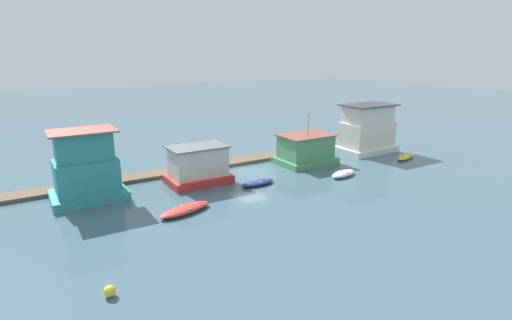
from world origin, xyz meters
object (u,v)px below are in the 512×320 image
at_px(dinghy_white, 343,174).
at_px(buoy_yellow, 110,291).
at_px(houseboat_red, 198,166).
at_px(dinghy_navy, 258,183).
at_px(houseboat_green, 306,150).
at_px(houseboat_white, 367,130).
at_px(houseboat_teal, 86,169).
at_px(dinghy_red, 185,209).
at_px(dinghy_yellow, 406,156).

xyz_separation_m(dinghy_white, buoy_yellow, (-22.03, -7.98, 0.04)).
xyz_separation_m(houseboat_red, dinghy_navy, (4.00, -3.18, -1.32)).
bearing_deg(dinghy_navy, buoy_yellow, -144.92).
relative_size(houseboat_red, houseboat_green, 0.94).
bearing_deg(houseboat_white, houseboat_red, -178.87).
bearing_deg(dinghy_white, houseboat_red, 156.69).
bearing_deg(houseboat_white, houseboat_teal, 179.26).
relative_size(dinghy_red, dinghy_white, 1.33).
bearing_deg(houseboat_teal, buoy_yellow, -95.77).
height_order(dinghy_white, buoy_yellow, buoy_yellow).
distance_m(dinghy_red, dinghy_navy, 7.86).
height_order(houseboat_teal, dinghy_yellow, houseboat_teal).
bearing_deg(buoy_yellow, houseboat_red, 52.30).
height_order(houseboat_green, buoy_yellow, houseboat_green).
bearing_deg(houseboat_green, houseboat_red, -179.18).
distance_m(dinghy_red, dinghy_white, 15.38).
xyz_separation_m(dinghy_red, dinghy_white, (15.37, 0.48, -0.00)).
relative_size(dinghy_yellow, buoy_yellow, 6.68).
distance_m(houseboat_teal, dinghy_yellow, 31.07).
relative_size(dinghy_white, dinghy_yellow, 0.86).
bearing_deg(houseboat_teal, dinghy_red, -50.52).
xyz_separation_m(houseboat_white, dinghy_navy, (-16.49, -3.59, -2.24)).
height_order(houseboat_teal, buoy_yellow, houseboat_teal).
height_order(houseboat_red, dinghy_red, houseboat_red).
bearing_deg(buoy_yellow, dinghy_red, 48.41).
xyz_separation_m(houseboat_teal, dinghy_yellow, (30.64, -4.72, -2.14)).
distance_m(houseboat_teal, dinghy_navy, 13.51).
bearing_deg(dinghy_white, dinghy_red, -178.23).
relative_size(dinghy_white, buoy_yellow, 5.76).
height_order(dinghy_red, dinghy_white, dinghy_red).
distance_m(houseboat_white, dinghy_navy, 17.02).
height_order(houseboat_teal, houseboat_white, houseboat_teal).
relative_size(houseboat_green, dinghy_white, 1.73).
distance_m(houseboat_white, dinghy_white, 10.46).
distance_m(houseboat_red, dinghy_red, 6.72).
height_order(houseboat_white, dinghy_red, houseboat_white).
bearing_deg(dinghy_red, dinghy_white, 1.77).
height_order(houseboat_teal, dinghy_red, houseboat_teal).
distance_m(dinghy_white, buoy_yellow, 23.43).
bearing_deg(dinghy_red, houseboat_green, 20.81).
xyz_separation_m(houseboat_teal, houseboat_green, (20.44, -0.61, -0.98)).
distance_m(houseboat_teal, houseboat_red, 8.81).
bearing_deg(dinghy_red, buoy_yellow, -131.59).
relative_size(houseboat_teal, houseboat_white, 0.84).
height_order(dinghy_navy, dinghy_yellow, dinghy_yellow).
xyz_separation_m(dinghy_navy, dinghy_white, (7.89, -1.95, 0.04)).
relative_size(houseboat_white, buoy_yellow, 11.32).
distance_m(houseboat_red, houseboat_green, 11.71).
relative_size(houseboat_red, houseboat_white, 0.82).
xyz_separation_m(houseboat_red, buoy_yellow, (-10.13, -13.11, -1.25)).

